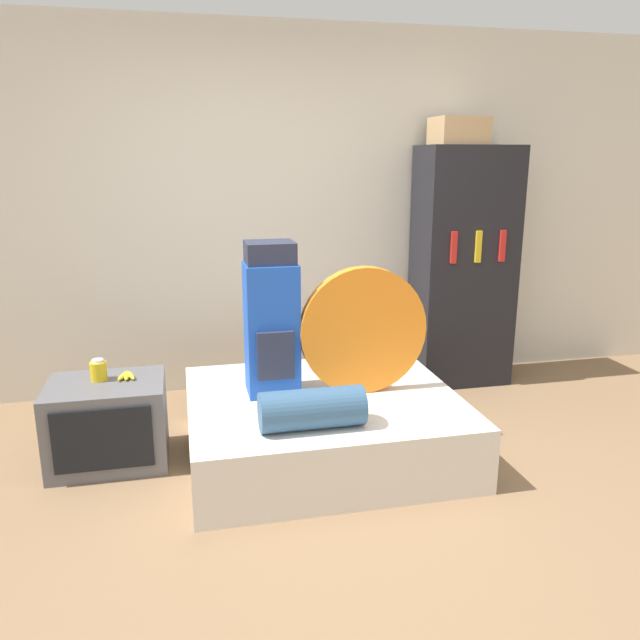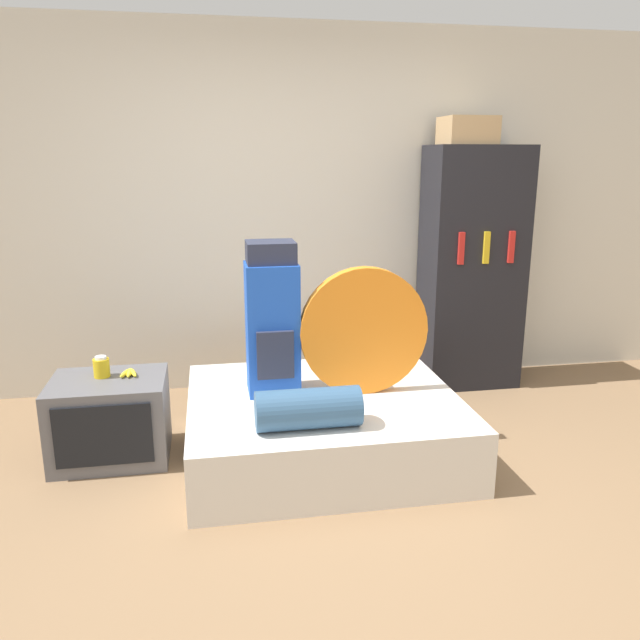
% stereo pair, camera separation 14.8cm
% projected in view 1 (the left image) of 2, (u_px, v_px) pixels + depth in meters
% --- Properties ---
extents(ground_plane, '(16.00, 16.00, 0.00)m').
position_uv_depth(ground_plane, '(359.00, 524.00, 2.96)').
color(ground_plane, '#846647').
extents(wall_back, '(8.00, 0.05, 2.60)m').
position_uv_depth(wall_back, '(285.00, 212.00, 4.54)').
color(wall_back, silver).
rests_on(wall_back, ground_plane).
extents(bed, '(1.53, 1.34, 0.36)m').
position_uv_depth(bed, '(323.00, 424.00, 3.65)').
color(bed, silver).
rests_on(bed, ground_plane).
extents(backpack, '(0.29, 0.29, 0.88)m').
position_uv_depth(backpack, '(272.00, 321.00, 3.55)').
color(backpack, blue).
rests_on(backpack, bed).
extents(tent_bag, '(0.74, 0.07, 0.74)m').
position_uv_depth(tent_bag, '(363.00, 331.00, 3.56)').
color(tent_bag, orange).
rests_on(tent_bag, bed).
extents(sleeping_roll, '(0.53, 0.21, 0.21)m').
position_uv_depth(sleeping_roll, '(312.00, 409.00, 3.14)').
color(sleeping_roll, '#33567A').
rests_on(sleeping_roll, bed).
extents(television, '(0.64, 0.52, 0.48)m').
position_uv_depth(television, '(108.00, 423.00, 3.52)').
color(television, '#5B5B60').
rests_on(television, ground_plane).
extents(canister, '(0.09, 0.09, 0.12)m').
position_uv_depth(canister, '(98.00, 370.00, 3.49)').
color(canister, gold).
rests_on(canister, television).
extents(banana_bunch, '(0.11, 0.15, 0.03)m').
position_uv_depth(banana_bunch, '(127.00, 376.00, 3.54)').
color(banana_bunch, yellow).
rests_on(banana_bunch, television).
extents(bookshelf, '(0.70, 0.45, 1.77)m').
position_uv_depth(bookshelf, '(463.00, 268.00, 4.68)').
color(bookshelf, black).
rests_on(bookshelf, ground_plane).
extents(cardboard_box, '(0.35, 0.31, 0.19)m').
position_uv_depth(cardboard_box, '(459.00, 131.00, 4.39)').
color(cardboard_box, tan).
rests_on(cardboard_box, bookshelf).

